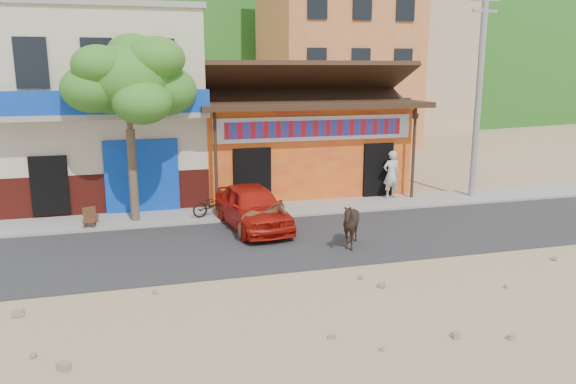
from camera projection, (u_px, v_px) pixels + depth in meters
name	position (u px, v px, depth m)	size (l,w,h in m)	color
ground	(325.00, 270.00, 14.33)	(120.00, 120.00, 0.00)	#9E825B
road	(297.00, 240.00, 16.68)	(60.00, 5.00, 0.04)	#28282B
sidewalk	(269.00, 211.00, 19.96)	(60.00, 2.00, 0.12)	gray
dance_club	(292.00, 146.00, 23.87)	(8.00, 6.00, 3.60)	orange
cafe_building	(105.00, 109.00, 21.54)	(7.00, 6.00, 7.00)	beige
apartment_front	(335.00, 53.00, 37.96)	(9.00, 9.00, 12.00)	#CC723F
apartment_rear	(412.00, 68.00, 46.17)	(8.00, 8.00, 10.00)	tan
hillside	(159.00, 16.00, 77.58)	(100.00, 40.00, 24.00)	#194C14
tree	(130.00, 129.00, 17.91)	(3.00, 3.00, 6.00)	#2D721E
utility_pole	(479.00, 93.00, 21.23)	(0.24, 0.24, 8.00)	gray
cow_tan	(261.00, 222.00, 16.48)	(0.62, 1.37, 1.15)	brown
cow_dark	(351.00, 225.00, 15.81)	(1.10, 1.23, 1.36)	black
red_car	(252.00, 207.00, 17.78)	(1.65, 4.09, 1.40)	#B2160C
scooter	(214.00, 204.00, 19.03)	(0.54, 1.54, 0.81)	black
pedestrian	(391.00, 174.00, 21.52)	(0.67, 0.44, 1.84)	silver
cafe_chair_left	(89.00, 215.00, 17.63)	(0.38, 0.38, 0.81)	#4B2B19
cafe_chair_right	(90.00, 209.00, 18.20)	(0.42, 0.42, 0.89)	#492618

